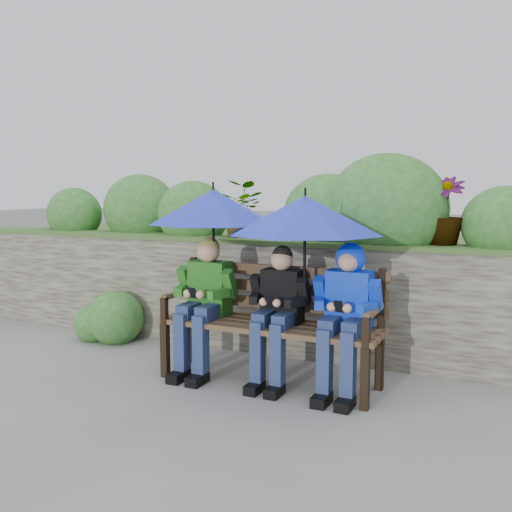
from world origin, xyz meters
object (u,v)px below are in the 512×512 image
at_px(boy_middle, 278,307).
at_px(boy_right, 346,305).
at_px(umbrella_left, 213,207).
at_px(boy_left, 204,298).
at_px(park_bench, 273,315).
at_px(umbrella_right, 305,215).

relative_size(boy_middle, boy_right, 0.96).
bearing_deg(umbrella_left, boy_middle, -6.12).
xyz_separation_m(boy_left, boy_right, (1.16, 0.01, 0.04)).
bearing_deg(boy_left, boy_right, 0.62).
bearing_deg(boy_middle, park_bench, 133.59).
height_order(boy_left, boy_right, boy_left).
relative_size(park_bench, boy_middle, 1.62).
bearing_deg(umbrella_left, umbrella_right, -2.36).
bearing_deg(park_bench, boy_left, -172.19).
bearing_deg(boy_middle, umbrella_right, 8.66).
relative_size(boy_right, umbrella_left, 1.07).
distance_m(park_bench, umbrella_left, 0.98).
xyz_separation_m(boy_right, umbrella_right, (-0.33, 0.02, 0.64)).
relative_size(park_bench, umbrella_left, 1.67).
height_order(boy_right, umbrella_right, umbrella_right).
height_order(boy_middle, umbrella_left, umbrella_left).
height_order(park_bench, boy_middle, boy_middle).
distance_m(boy_left, boy_right, 1.16).
relative_size(boy_left, boy_right, 1.00).
xyz_separation_m(boy_middle, umbrella_left, (-0.58, 0.06, 0.74)).
xyz_separation_m(park_bench, umbrella_right, (0.27, -0.04, 0.78)).
distance_m(umbrella_left, umbrella_right, 0.79).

